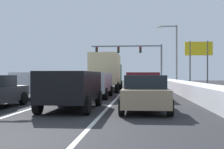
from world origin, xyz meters
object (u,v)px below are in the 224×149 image
Objects in this scene: box_truck_center_lane_third at (106,71)px; roadside_sign_right at (199,53)px; sedan_tan_right_lane_nearest at (145,93)px; suv_navy_center_lane_fourth at (112,79)px; street_lamp_right_mid at (174,50)px; sedan_gray_right_lane_fourth at (141,82)px; sedan_tan_left_lane_third at (60,84)px; suv_silver_center_lane_second at (94,82)px; suv_maroon_right_lane_second at (142,83)px; suv_white_left_lane_second at (39,83)px; suv_black_center_lane_nearest at (72,86)px; suv_maroon_left_lane_fourth at (78,80)px; traffic_light_gantry at (136,54)px; sedan_red_right_lane_third at (143,84)px.

roadside_sign_right is (9.94, 8.59, 2.12)m from box_truck_center_lane_third.
sedan_tan_right_lane_nearest is 22.68m from suv_navy_center_lane_fourth.
street_lamp_right_mid is at bearing 118.20° from roadside_sign_right.
sedan_gray_right_lane_fourth and sedan_tan_left_lane_third have the same top height.
suv_silver_center_lane_second is at bearing 114.59° from sedan_tan_right_lane_nearest.
suv_maroon_right_lane_second is at bearing -66.69° from box_truck_center_lane_third.
street_lamp_right_mid reaches higher than suv_white_left_lane_second.
suv_silver_center_lane_second reaches higher than sedan_tan_left_lane_third.
suv_black_center_lane_nearest is at bearing -105.56° from street_lamp_right_mid.
suv_maroon_right_lane_second and suv_white_left_lane_second have the same top height.
suv_white_left_lane_second is at bearing -116.27° from sedan_gray_right_lane_fourth.
suv_silver_center_lane_second is (-3.25, -13.07, 0.25)m from sedan_gray_right_lane_fourth.
suv_maroon_left_lane_fourth is at bearing 89.58° from suv_white_left_lane_second.
sedan_tan_left_lane_third is (-3.60, -9.98, -0.25)m from suv_navy_center_lane_fourth.
traffic_light_gantry is (6.36, 21.04, 3.97)m from sedan_tan_left_lane_third.
sedan_tan_left_lane_third is at bearing -151.28° from box_truck_center_lane_third.
suv_maroon_right_lane_second is 1.00× the size of suv_silver_center_lane_second.
sedan_gray_right_lane_fourth is at bearing 89.82° from suv_maroon_right_lane_second.
suv_silver_center_lane_second is 26.84m from traffic_light_gantry.
sedan_tan_left_lane_third is at bearing -127.02° from street_lamp_right_mid.
street_lamp_right_mid reaches higher than sedan_tan_right_lane_nearest.
suv_black_center_lane_nearest is (-3.19, 0.30, 0.25)m from sedan_tan_right_lane_nearest.
traffic_light_gantry is (-0.64, 13.38, 3.97)m from sedan_gray_right_lane_fourth.
traffic_light_gantry is at bearing 129.94° from street_lamp_right_mid.
box_truck_center_lane_third is 1.47× the size of suv_navy_center_lane_fourth.
suv_white_left_lane_second is at bearing -128.88° from roadside_sign_right.
sedan_red_right_lane_third is 3.69m from box_truck_center_lane_third.
suv_maroon_left_lane_fourth is at bearing 87.28° from sedan_tan_left_lane_third.
sedan_tan_right_lane_nearest is 14.27m from sedan_tan_left_lane_third.
suv_black_center_lane_nearest is (-3.21, -19.81, 0.25)m from sedan_gray_right_lane_fourth.
roadside_sign_right reaches higher than sedan_tan_right_lane_nearest.
suv_white_left_lane_second is at bearing 136.76° from sedan_tan_right_lane_nearest.
suv_maroon_right_lane_second is 0.68× the size of box_truck_center_lane_third.
sedan_gray_right_lane_fourth is 20.07m from suv_black_center_lane_nearest.
suv_maroon_right_lane_second is 1.09× the size of sedan_tan_left_lane_third.
traffic_light_gantry is (-0.61, 33.49, 3.97)m from sedan_tan_right_lane_nearest.
suv_navy_center_lane_fourth is 11.99m from traffic_light_gantry.
sedan_tan_right_lane_nearest is 3.21m from suv_black_center_lane_nearest.
suv_black_center_lane_nearest reaches higher than sedan_red_right_lane_third.
suv_navy_center_lane_fourth is (-0.18, 22.13, 0.00)m from suv_black_center_lane_nearest.
suv_maroon_right_lane_second and suv_black_center_lane_nearest have the same top height.
roadside_sign_right is (6.77, 15.97, 3.00)m from suv_maroon_right_lane_second.
sedan_gray_right_lane_fourth is 15.34m from suv_white_left_lane_second.
suv_maroon_left_lane_fourth reaches higher than sedan_gray_right_lane_fourth.
street_lamp_right_mid reaches higher than suv_silver_center_lane_second.
box_truck_center_lane_third is (-3.19, 14.52, 1.14)m from sedan_tan_right_lane_nearest.
sedan_gray_right_lane_fourth is 0.55× the size of street_lamp_right_mid.
suv_navy_center_lane_fourth is 10.04m from street_lamp_right_mid.
sedan_gray_right_lane_fourth is 0.82× the size of roadside_sign_right.
roadside_sign_right is at bearing 66.46° from suv_black_center_lane_nearest.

